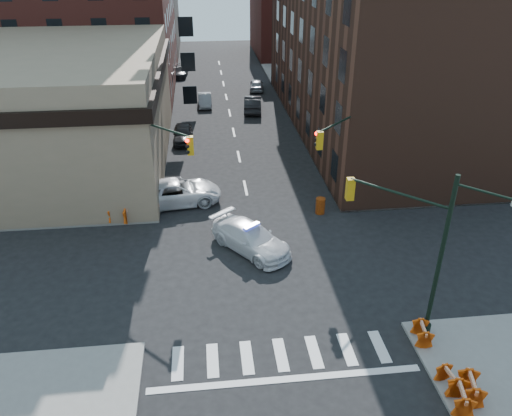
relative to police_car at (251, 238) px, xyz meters
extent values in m
plane|color=black|center=(0.45, -1.76, -0.79)|extent=(140.00, 140.00, 0.00)
cube|color=gray|center=(-22.55, 30.99, -0.71)|extent=(34.00, 54.50, 0.15)
cube|color=gray|center=(23.45, 30.99, -0.71)|extent=(34.00, 54.50, 0.15)
cube|color=#8A735A|center=(-16.55, 14.74, 3.71)|extent=(22.00, 22.00, 9.00)
cube|color=#47281C|center=(13.45, 20.74, 6.21)|extent=(14.00, 34.00, 14.00)
cube|color=maroon|center=(14.45, 56.24, 5.21)|extent=(16.00, 16.00, 12.00)
cylinder|color=black|center=(7.25, -8.06, 3.36)|extent=(0.20, 0.20, 8.00)
cylinder|color=black|center=(7.25, -8.06, -0.39)|extent=(0.44, 0.44, 0.50)
cylinder|color=black|center=(5.66, -6.47, 5.86)|extent=(3.27, 3.27, 0.12)
cube|color=#BF8C0C|center=(4.07, -4.88, 5.36)|extent=(0.35, 0.35, 1.05)
sphere|color=#FF0C05|center=(4.22, -4.73, 5.71)|extent=(0.22, 0.22, 0.22)
sphere|color=black|center=(4.22, -4.73, 5.38)|extent=(0.22, 0.22, 0.22)
sphere|color=black|center=(4.22, -4.73, 5.05)|extent=(0.22, 0.22, 0.22)
cylinder|color=black|center=(8.10, -8.91, 6.96)|extent=(1.91, 1.91, 0.10)
cylinder|color=black|center=(-6.35, 4.54, 3.36)|extent=(0.20, 0.20, 8.00)
cylinder|color=black|center=(-6.35, 4.54, -0.39)|extent=(0.44, 0.44, 0.50)
cylinder|color=black|center=(-4.76, 2.95, 5.86)|extent=(3.27, 3.27, 0.12)
cube|color=#BF8C0C|center=(-3.17, 1.35, 5.36)|extent=(0.35, 0.35, 1.05)
sphere|color=#FF0C05|center=(-3.32, 1.20, 5.71)|extent=(0.22, 0.22, 0.22)
sphere|color=black|center=(-3.32, 1.20, 5.38)|extent=(0.22, 0.22, 0.22)
sphere|color=black|center=(-3.32, 1.20, 5.05)|extent=(0.22, 0.22, 0.22)
cylinder|color=black|center=(7.25, 4.54, 3.36)|extent=(0.20, 0.20, 8.00)
cylinder|color=black|center=(7.25, 4.54, -0.39)|extent=(0.44, 0.44, 0.50)
cylinder|color=black|center=(5.66, 2.95, 5.86)|extent=(3.27, 3.27, 0.12)
cube|color=#BF8C0C|center=(4.07, 1.35, 5.36)|extent=(0.35, 0.35, 1.05)
sphere|color=#FF0C05|center=(3.91, 1.51, 5.71)|extent=(0.22, 0.22, 0.22)
sphere|color=black|center=(3.91, 1.51, 5.38)|extent=(0.22, 0.22, 0.22)
sphere|color=black|center=(3.91, 1.51, 5.05)|extent=(0.22, 0.22, 0.22)
cylinder|color=black|center=(7.95, 24.24, 0.66)|extent=(0.24, 0.24, 2.60)
sphere|color=brown|center=(7.95, 24.24, 2.71)|extent=(3.00, 3.00, 3.00)
cylinder|color=black|center=(7.95, 32.24, 0.66)|extent=(0.24, 0.24, 2.60)
sphere|color=brown|center=(7.95, 32.24, 2.71)|extent=(3.00, 3.00, 3.00)
imported|color=silver|center=(0.00, 0.00, 0.00)|extent=(5.04, 5.66, 1.58)
imported|color=silver|center=(-4.50, 6.36, 0.07)|extent=(6.54, 3.73, 1.72)
imported|color=black|center=(-4.23, 18.32, -0.05)|extent=(1.81, 4.37, 1.48)
imported|color=gray|center=(-2.05, 29.03, -0.13)|extent=(1.42, 4.00, 1.31)
imported|color=black|center=(-5.05, 42.55, -0.13)|extent=(2.24, 4.66, 1.31)
imported|color=black|center=(2.95, 26.63, 0.03)|extent=(2.31, 5.15, 1.64)
imported|color=#94969C|center=(4.25, 34.70, -0.11)|extent=(2.09, 4.13, 1.35)
imported|color=black|center=(-7.58, 6.59, 0.32)|extent=(0.83, 0.80, 1.92)
imported|color=black|center=(-8.42, 7.10, 0.36)|extent=(1.22, 1.14, 1.99)
imported|color=#1D242B|center=(-12.55, 6.49, 0.35)|extent=(1.13, 1.18, 1.97)
cylinder|color=red|center=(5.04, 3.90, -0.24)|extent=(0.76, 0.76, 1.10)
cylinder|color=#D33E09|center=(-4.62, 5.79, -0.24)|extent=(0.78, 0.78, 1.10)
camera|label=1|loc=(-2.44, -24.57, 15.38)|focal=35.00mm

